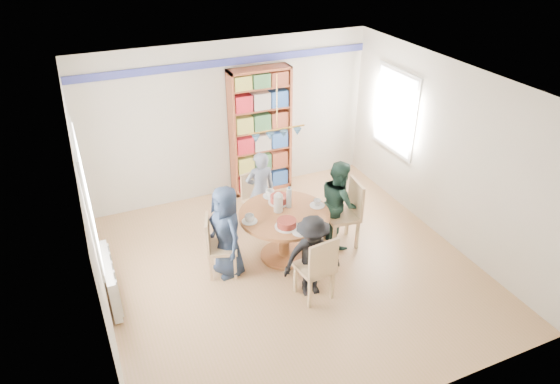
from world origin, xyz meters
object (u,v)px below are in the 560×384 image
dining_table (284,225)px  chair_far (255,197)px  person_right (339,203)px  person_far (260,190)px  bookshelf (260,133)px  person_left (227,232)px  person_near (312,256)px  chair_left (216,243)px  radiator (111,280)px  chair_right (348,210)px  chair_near (318,266)px

dining_table → chair_far: 1.02m
person_right → dining_table: bearing=104.1°
person_far → bookshelf: size_ratio=0.58×
person_left → person_near: 1.22m
chair_left → person_right: (1.92, 0.03, 0.17)m
person_near → dining_table: bearing=97.2°
person_left → chair_left: bearing=-108.7°
radiator → person_right: bearing=0.8°
radiator → person_near: person_near is taller
radiator → person_right: person_right is taller
bookshelf → person_near: bearing=-98.7°
chair_right → chair_far: size_ratio=1.18×
bookshelf → person_right: bearing=-77.0°
dining_table → person_far: 0.92m
radiator → chair_right: (3.45, -0.05, 0.22)m
dining_table → chair_near: 1.01m
person_far → radiator: bearing=24.2°
radiator → chair_far: 2.60m
dining_table → chair_right: bearing=-3.0°
chair_far → chair_near: bearing=-87.8°
radiator → chair_left: 1.44m
chair_left → bookshelf: (1.46, 2.02, 0.60)m
chair_left → bookshelf: 2.57m
person_near → bookshelf: bearing=88.1°
bookshelf → chair_near: bearing=-98.0°
radiator → person_near: bearing=-19.5°
radiator → chair_left: (1.43, 0.02, 0.15)m
radiator → person_far: (2.44, 0.91, 0.30)m
chair_far → person_near: person_near is taller
chair_right → person_left: size_ratio=0.77×
chair_left → chair_near: bearing=-44.9°
chair_near → person_near: size_ratio=0.82×
bookshelf → person_left: bearing=-122.6°
chair_right → person_left: 1.88m
dining_table → chair_left: size_ratio=1.42×
chair_far → person_right: 1.38m
chair_left → chair_right: size_ratio=0.88×
chair_far → chair_left: bearing=-133.8°
chair_near → person_right: size_ratio=0.71×
chair_far → person_near: bearing=-88.2°
chair_near → person_right: bearing=50.0°
person_left → person_far: size_ratio=1.04×
chair_far → person_near: (0.06, -1.88, 0.11)m
radiator → person_left: (1.58, -0.01, 0.33)m
person_left → bookshelf: 2.47m
chair_near → person_far: bearing=90.8°
radiator → person_left: 1.61m
chair_right → bookshelf: bookshelf is taller
chair_left → bookshelf: bearing=54.2°
person_near → bookshelf: bookshelf is taller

